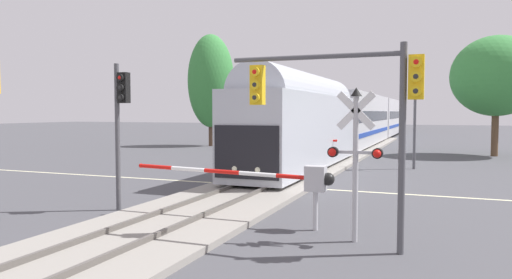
{
  "coord_description": "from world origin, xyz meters",
  "views": [
    {
      "loc": [
        7.24,
        -19.72,
        3.29
      ],
      "look_at": [
        -0.87,
        0.99,
        2.0
      ],
      "focal_mm": 33.39,
      "sensor_mm": 36.0,
      "label": 1
    }
  ],
  "objects_px": {
    "traffic_signal_median": "(120,112)",
    "pine_left_background": "(211,81)",
    "crossing_gate_near": "(289,179)",
    "traffic_signal_far_side": "(417,102)",
    "traffic_signal_near_right": "(348,96)",
    "oak_far_right": "(496,76)",
    "crossing_signal_mast": "(355,148)",
    "commuter_train": "(361,118)",
    "crossing_gate_far": "(255,143)"
  },
  "relations": [
    {
      "from": "traffic_signal_median",
      "to": "crossing_gate_near",
      "type": "bearing_deg",
      "value": -2.25
    },
    {
      "from": "commuter_train",
      "to": "traffic_signal_far_side",
      "type": "bearing_deg",
      "value": -71.1
    },
    {
      "from": "commuter_train",
      "to": "traffic_signal_far_side",
      "type": "distance_m",
      "value": 18.26
    },
    {
      "from": "traffic_signal_median",
      "to": "pine_left_background",
      "type": "distance_m",
      "value": 30.44
    },
    {
      "from": "crossing_gate_far",
      "to": "crossing_signal_mast",
      "type": "bearing_deg",
      "value": -60.05
    },
    {
      "from": "crossing_gate_near",
      "to": "traffic_signal_far_side",
      "type": "relative_size",
      "value": 1.09
    },
    {
      "from": "crossing_gate_far",
      "to": "traffic_signal_median",
      "type": "xyz_separation_m",
      "value": [
        0.61,
        -13.7,
        1.86
      ]
    },
    {
      "from": "commuter_train",
      "to": "crossing_gate_far",
      "type": "relative_size",
      "value": 9.68
    },
    {
      "from": "crossing_signal_mast",
      "to": "oak_far_right",
      "type": "xyz_separation_m",
      "value": [
        5.68,
        27.42,
        3.55
      ]
    },
    {
      "from": "commuter_train",
      "to": "pine_left_background",
      "type": "relative_size",
      "value": 5.67
    },
    {
      "from": "traffic_signal_near_right",
      "to": "commuter_train",
      "type": "bearing_deg",
      "value": 98.47
    },
    {
      "from": "crossing_signal_mast",
      "to": "crossing_gate_far",
      "type": "xyz_separation_m",
      "value": [
        -8.5,
        14.76,
        -0.97
      ]
    },
    {
      "from": "pine_left_background",
      "to": "crossing_signal_mast",
      "type": "bearing_deg",
      "value": -57.31
    },
    {
      "from": "traffic_signal_near_right",
      "to": "crossing_signal_mast",
      "type": "bearing_deg",
      "value": 83.54
    },
    {
      "from": "crossing_gate_near",
      "to": "oak_far_right",
      "type": "xyz_separation_m",
      "value": [
        7.66,
        26.59,
        4.53
      ]
    },
    {
      "from": "crossing_gate_far",
      "to": "traffic_signal_far_side",
      "type": "relative_size",
      "value": 1.09
    },
    {
      "from": "pine_left_background",
      "to": "oak_far_right",
      "type": "bearing_deg",
      "value": -4.43
    },
    {
      "from": "crossing_gate_far",
      "to": "oak_far_right",
      "type": "distance_m",
      "value": 19.54
    },
    {
      "from": "traffic_signal_far_side",
      "to": "crossing_gate_near",
      "type": "bearing_deg",
      "value": -99.45
    },
    {
      "from": "commuter_train",
      "to": "crossing_gate_near",
      "type": "xyz_separation_m",
      "value": [
        3.25,
        -33.18,
        -1.32
      ]
    },
    {
      "from": "traffic_signal_far_side",
      "to": "oak_far_right",
      "type": "bearing_deg",
      "value": 64.84
    },
    {
      "from": "crossing_signal_mast",
      "to": "traffic_signal_median",
      "type": "xyz_separation_m",
      "value": [
        -7.9,
        1.05,
        0.89
      ]
    },
    {
      "from": "crossing_signal_mast",
      "to": "traffic_signal_near_right",
      "type": "height_order",
      "value": "traffic_signal_near_right"
    },
    {
      "from": "traffic_signal_median",
      "to": "traffic_signal_near_right",
      "type": "distance_m",
      "value": 8.01
    },
    {
      "from": "crossing_gate_near",
      "to": "traffic_signal_near_right",
      "type": "xyz_separation_m",
      "value": [
        1.91,
        -1.47,
        2.25
      ]
    },
    {
      "from": "commuter_train",
      "to": "crossing_gate_far",
      "type": "bearing_deg",
      "value": -99.64
    },
    {
      "from": "traffic_signal_median",
      "to": "traffic_signal_near_right",
      "type": "height_order",
      "value": "traffic_signal_median"
    },
    {
      "from": "commuter_train",
      "to": "traffic_signal_far_side",
      "type": "height_order",
      "value": "traffic_signal_far_side"
    },
    {
      "from": "crossing_signal_mast",
      "to": "pine_left_background",
      "type": "bearing_deg",
      "value": 122.69
    },
    {
      "from": "traffic_signal_near_right",
      "to": "oak_far_right",
      "type": "distance_m",
      "value": 28.74
    },
    {
      "from": "crossing_signal_mast",
      "to": "traffic_signal_median",
      "type": "bearing_deg",
      "value": 172.4
    },
    {
      "from": "commuter_train",
      "to": "traffic_signal_near_right",
      "type": "xyz_separation_m",
      "value": [
        5.16,
        -34.65,
        0.93
      ]
    },
    {
      "from": "crossing_gate_near",
      "to": "crossing_gate_far",
      "type": "bearing_deg",
      "value": 115.09
    },
    {
      "from": "crossing_gate_near",
      "to": "pine_left_background",
      "type": "xyz_separation_m",
      "value": [
        -16.83,
        28.49,
        4.85
      ]
    },
    {
      "from": "crossing_gate_far",
      "to": "traffic_signal_median",
      "type": "distance_m",
      "value": 13.84
    },
    {
      "from": "crossing_gate_near",
      "to": "crossing_signal_mast",
      "type": "relative_size",
      "value": 1.62
    },
    {
      "from": "traffic_signal_far_side",
      "to": "oak_far_right",
      "type": "distance_m",
      "value": 11.95
    },
    {
      "from": "traffic_signal_near_right",
      "to": "pine_left_background",
      "type": "xyz_separation_m",
      "value": [
        -18.74,
        29.96,
        2.6
      ]
    },
    {
      "from": "crossing_gate_near",
      "to": "traffic_signal_far_side",
      "type": "distance_m",
      "value": 16.35
    },
    {
      "from": "traffic_signal_far_side",
      "to": "crossing_gate_far",
      "type": "bearing_deg",
      "value": -167.68
    },
    {
      "from": "commuter_train",
      "to": "pine_left_background",
      "type": "distance_m",
      "value": 14.79
    },
    {
      "from": "crossing_gate_near",
      "to": "pine_left_background",
      "type": "distance_m",
      "value": 33.44
    },
    {
      "from": "crossing_gate_far",
      "to": "pine_left_background",
      "type": "relative_size",
      "value": 0.59
    },
    {
      "from": "crossing_gate_near",
      "to": "traffic_signal_far_side",
      "type": "xyz_separation_m",
      "value": [
        2.65,
        15.94,
        2.46
      ]
    },
    {
      "from": "commuter_train",
      "to": "traffic_signal_median",
      "type": "height_order",
      "value": "commuter_train"
    },
    {
      "from": "traffic_signal_median",
      "to": "traffic_signal_near_right",
      "type": "bearing_deg",
      "value": -12.26
    },
    {
      "from": "crossing_gate_far",
      "to": "oak_far_right",
      "type": "bearing_deg",
      "value": 41.75
    },
    {
      "from": "commuter_train",
      "to": "oak_far_right",
      "type": "relative_size",
      "value": 6.82
    },
    {
      "from": "crossing_signal_mast",
      "to": "traffic_signal_median",
      "type": "distance_m",
      "value": 8.02
    },
    {
      "from": "traffic_signal_median",
      "to": "oak_far_right",
      "type": "distance_m",
      "value": 29.77
    }
  ]
}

